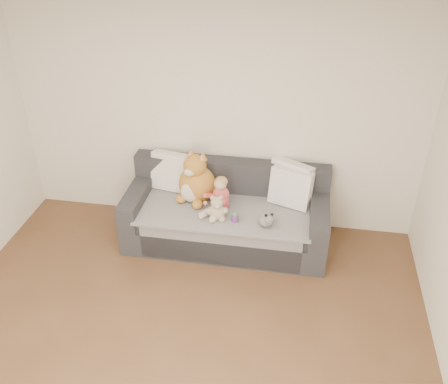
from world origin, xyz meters
name	(u,v)px	position (x,y,z in m)	size (l,w,h in m)	color
room_shell	(166,230)	(0.00, 0.42, 1.30)	(5.00, 5.00, 5.00)	brown
sofa	(227,216)	(0.19, 2.06, 0.31)	(2.20, 0.94, 0.85)	#26262B
cushion_left	(172,172)	(-0.47, 2.30, 0.69)	(0.50, 0.30, 0.45)	white
cushion_right_back	(290,181)	(0.85, 2.31, 0.69)	(0.52, 0.42, 0.45)	white
cushion_right_front	(291,188)	(0.87, 2.18, 0.68)	(0.49, 0.33, 0.43)	white
toddler	(219,197)	(0.13, 1.95, 0.64)	(0.29, 0.40, 0.39)	#E95252
plush_cat	(196,181)	(-0.15, 2.11, 0.70)	(0.48, 0.44, 0.62)	#B36F27
teddy_bear	(217,210)	(0.13, 1.77, 0.59)	(0.23, 0.18, 0.29)	tan
plush_cow	(267,219)	(0.65, 1.74, 0.55)	(0.16, 0.23, 0.19)	white
sippy_cup	(235,216)	(0.32, 1.76, 0.54)	(0.11, 0.07, 0.12)	#763695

